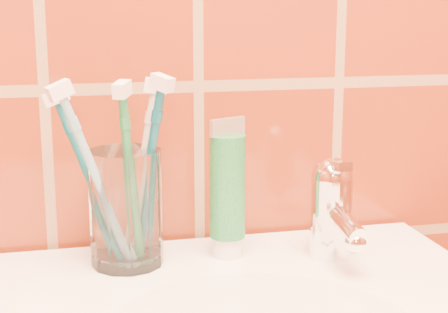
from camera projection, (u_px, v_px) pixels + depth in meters
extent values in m
cylinder|color=white|center=(126.00, 208.00, 0.77)|extent=(0.11, 0.11, 0.13)
cylinder|color=white|center=(227.00, 246.00, 0.81)|extent=(0.04, 0.04, 0.02)
cylinder|color=#186730|center=(228.00, 187.00, 0.79)|extent=(0.04, 0.04, 0.12)
cube|color=beige|center=(228.00, 127.00, 0.78)|extent=(0.05, 0.01, 0.02)
cylinder|color=white|center=(331.00, 217.00, 0.80)|extent=(0.05, 0.05, 0.09)
sphere|color=white|center=(332.00, 178.00, 0.79)|extent=(0.05, 0.05, 0.05)
cylinder|color=white|center=(344.00, 221.00, 0.76)|extent=(0.02, 0.09, 0.03)
cube|color=white|center=(337.00, 165.00, 0.77)|extent=(0.02, 0.06, 0.01)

